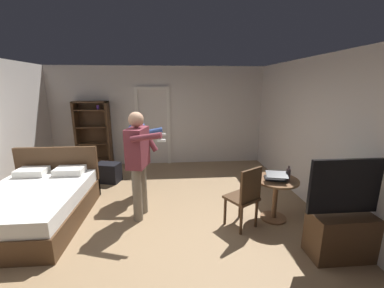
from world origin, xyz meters
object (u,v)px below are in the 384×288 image
(tv_flatscreen, at_px, (348,227))
(suitcase_dark, at_px, (108,173))
(person_blue_shirt, at_px, (139,157))
(wooden_chair, at_px, (245,195))
(person_striped_shirt, at_px, (139,150))
(bed, at_px, (35,204))
(side_table, at_px, (276,192))
(bottle_on_table, at_px, (288,174))
(bookshelf, at_px, (94,132))
(laptop, at_px, (276,177))

(tv_flatscreen, distance_m, suitcase_dark, 4.62)
(tv_flatscreen, height_order, person_blue_shirt, person_blue_shirt)
(wooden_chair, relative_size, person_blue_shirt, 0.56)
(tv_flatscreen, xyz_separation_m, person_striped_shirt, (-2.84, 2.00, 0.54))
(bed, xyz_separation_m, tv_flatscreen, (4.42, -1.21, 0.11))
(side_table, xyz_separation_m, person_striped_shirt, (-2.30, 1.06, 0.48))
(suitcase_dark, bearing_deg, person_striped_shirt, -29.46)
(tv_flatscreen, distance_m, side_table, 1.09)
(side_table, bearing_deg, suitcase_dark, 149.38)
(bed, xyz_separation_m, person_striped_shirt, (1.58, 0.80, 0.65))
(bottle_on_table, relative_size, wooden_chair, 0.25)
(person_blue_shirt, xyz_separation_m, suitcase_dark, (-0.93, 1.58, -0.82))
(bottle_on_table, relative_size, suitcase_dark, 0.48)
(person_blue_shirt, relative_size, person_striped_shirt, 1.06)
(person_blue_shirt, relative_size, suitcase_dark, 3.39)
(bookshelf, height_order, bottle_on_table, bookshelf)
(side_table, height_order, person_striped_shirt, person_striped_shirt)
(laptop, bearing_deg, wooden_chair, -162.26)
(person_striped_shirt, bearing_deg, suitcase_dark, 136.11)
(bed, distance_m, side_table, 3.89)
(wooden_chair, bearing_deg, side_table, 20.33)
(bookshelf, distance_m, side_table, 4.79)
(person_blue_shirt, distance_m, person_striped_shirt, 0.79)
(tv_flatscreen, distance_m, bottle_on_table, 1.03)
(laptop, height_order, bottle_on_table, bottle_on_table)
(person_striped_shirt, distance_m, suitcase_dark, 1.37)
(side_table, relative_size, person_blue_shirt, 0.40)
(side_table, bearing_deg, bottle_on_table, -29.74)
(bed, relative_size, bookshelf, 1.13)
(laptop, relative_size, bottle_on_table, 1.60)
(bottle_on_table, height_order, suitcase_dark, bottle_on_table)
(bed, height_order, suitcase_dark, bed)
(bottle_on_table, distance_m, suitcase_dark, 3.85)
(wooden_chair, distance_m, suitcase_dark, 3.31)
(bed, bearing_deg, suitcase_dark, 64.84)
(bottle_on_table, xyz_separation_m, person_striped_shirt, (-2.44, 1.14, 0.15))
(person_striped_shirt, xyz_separation_m, suitcase_dark, (-0.83, 0.80, -0.74))
(bookshelf, relative_size, side_table, 2.53)
(bed, bearing_deg, side_table, -3.84)
(bookshelf, relative_size, wooden_chair, 1.79)
(bookshelf, bearing_deg, tv_flatscreen, -42.52)
(side_table, relative_size, bottle_on_table, 2.83)
(person_striped_shirt, bearing_deg, side_table, -24.64)
(bed, height_order, person_striped_shirt, person_striped_shirt)
(tv_flatscreen, xyz_separation_m, bottle_on_table, (-0.40, 0.87, 0.39))
(laptop, distance_m, wooden_chair, 0.59)
(tv_flatscreen, height_order, laptop, tv_flatscreen)
(wooden_chair, bearing_deg, person_blue_shirt, 163.31)
(side_table, height_order, wooden_chair, wooden_chair)
(side_table, relative_size, suitcase_dark, 1.34)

